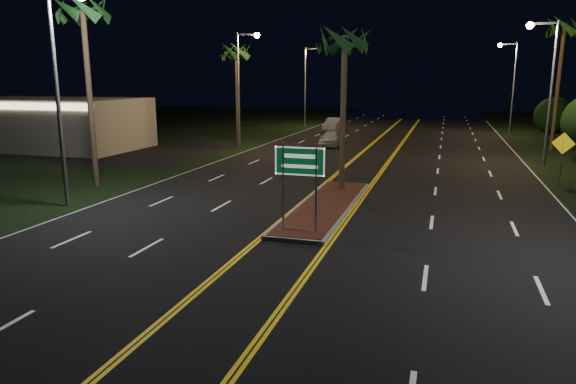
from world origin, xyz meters
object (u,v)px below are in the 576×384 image
at_px(streetlight_left_mid, 243,77).
at_px(streetlight_left_far, 308,78).
at_px(streetlight_right_mid, 546,76).
at_px(car_far, 334,123).
at_px(commercial_building, 48,123).
at_px(warning_sign, 563,150).
at_px(median_island, 326,206).
at_px(palm_median, 345,40).
at_px(car_near, 331,137).
at_px(palm_left_near, 83,12).
at_px(palm_left_far, 236,52).
at_px(palm_right_far, 564,29).
at_px(streetlight_left_near, 63,75).
at_px(highway_sign, 300,170).
at_px(shrub_far, 554,116).
at_px(streetlight_right_far, 510,77).

xyz_separation_m(streetlight_left_mid, streetlight_left_far, (0.00, 20.00, 0.00)).
height_order(streetlight_right_mid, car_far, streetlight_right_mid).
relative_size(commercial_building, warning_sign, 5.45).
bearing_deg(median_island, car_far, 101.43).
bearing_deg(palm_median, median_island, -90.00).
relative_size(streetlight_left_mid, car_near, 1.93).
height_order(palm_left_near, palm_left_far, palm_left_near).
relative_size(median_island, palm_right_far, 1.00).
relative_size(palm_left_far, palm_right_far, 0.85).
distance_m(car_far, warning_sign, 29.88).
distance_m(streetlight_left_near, palm_left_near, 5.36).
bearing_deg(streetlight_right_mid, car_far, 133.74).
distance_m(palm_median, car_near, 18.96).
bearing_deg(car_near, commercial_building, -160.32).
relative_size(palm_left_near, palm_left_far, 1.11).
distance_m(palm_left_near, car_near, 22.83).
bearing_deg(palm_right_far, palm_left_far, -175.53).
distance_m(highway_sign, streetlight_left_far, 42.67).
height_order(palm_left_near, shrub_far, palm_left_near).
bearing_deg(warning_sign, streetlight_right_mid, 115.89).
height_order(streetlight_left_mid, palm_median, streetlight_left_mid).
relative_size(streetlight_left_far, streetlight_right_far, 1.00).
xyz_separation_m(shrub_far, car_far, (-20.48, 4.08, -1.50)).
bearing_deg(streetlight_right_far, palm_left_far, -149.12).
distance_m(median_island, streetlight_left_near, 12.36).
bearing_deg(median_island, car_near, 101.66).
distance_m(palm_median, palm_left_far, 21.69).
height_order(streetlight_left_mid, car_far, streetlight_left_mid).
bearing_deg(palm_median, commercial_building, 159.95).
distance_m(streetlight_left_mid, shrub_far, 27.40).
relative_size(commercial_building, streetlight_right_far, 1.67).
bearing_deg(palm_right_far, median_island, -119.10).
bearing_deg(streetlight_left_far, palm_median, -72.42).
bearing_deg(highway_sign, commercial_building, 146.52).
distance_m(palm_right_far, car_far, 23.46).
bearing_deg(palm_median, car_near, 103.94).
bearing_deg(car_near, palm_left_near, -112.61).
height_order(commercial_building, streetlight_right_mid, streetlight_right_mid).
distance_m(streetlight_right_far, palm_left_far, 27.36).
xyz_separation_m(streetlight_left_far, streetlight_right_far, (21.23, -2.00, 0.00)).
xyz_separation_m(palm_left_near, warning_sign, (23.30, 7.87, -6.87)).
bearing_deg(streetlight_left_far, palm_right_far, -30.88).
height_order(palm_left_far, shrub_far, palm_left_far).
distance_m(median_island, palm_left_far, 25.76).
height_order(palm_left_near, car_near, palm_left_near).
distance_m(shrub_far, car_near, 19.93).
bearing_deg(commercial_building, car_near, 19.75).
bearing_deg(streetlight_left_far, car_far, -44.96).
height_order(highway_sign, palm_right_far, palm_right_far).
bearing_deg(palm_right_far, streetlight_right_mid, -105.29).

